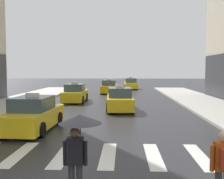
{
  "coord_description": "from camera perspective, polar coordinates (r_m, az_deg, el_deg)",
  "views": [
    {
      "loc": [
        1.29,
        -5.79,
        2.92
      ],
      "look_at": [
        0.68,
        8.0,
        1.87
      ],
      "focal_mm": 42.23,
      "sensor_mm": 36.0,
      "label": 1
    }
  ],
  "objects": [
    {
      "name": "taxi_second",
      "position": [
        19.07,
        1.68,
        -2.27
      ],
      "size": [
        2.1,
        4.62,
        1.8
      ],
      "color": "yellow",
      "rests_on": "ground"
    },
    {
      "name": "pedestrian_with_umbrella",
      "position": [
        5.93,
        -7.29,
        -9.41
      ],
      "size": [
        0.96,
        0.96,
        1.94
      ],
      "color": "#333338",
      "rests_on": "ground"
    },
    {
      "name": "taxi_third",
      "position": [
        24.21,
        -7.99,
        -0.91
      ],
      "size": [
        1.98,
        4.56,
        1.8
      ],
      "color": "yellow",
      "rests_on": "ground"
    },
    {
      "name": "taxi_lead",
      "position": [
        13.35,
        -16.63,
        -5.32
      ],
      "size": [
        2.06,
        4.6,
        1.8
      ],
      "color": "yellow",
      "rests_on": "ground"
    },
    {
      "name": "taxi_fifth",
      "position": [
        39.77,
        4.06,
        1.17
      ],
      "size": [
        2.05,
        4.6,
        1.8
      ],
      "color": "yellow",
      "rests_on": "ground"
    },
    {
      "name": "taxi_fourth",
      "position": [
        32.7,
        -0.6,
        0.49
      ],
      "size": [
        2.04,
        4.59,
        1.8
      ],
      "color": "yellow",
      "rests_on": "ground"
    },
    {
      "name": "crosswalk_markings",
      "position": [
        9.35,
        -5.7,
        -13.86
      ],
      "size": [
        11.3,
        2.8,
        0.01
      ],
      "color": "silver",
      "rests_on": "ground"
    },
    {
      "name": "pedestrian_with_backpack",
      "position": [
        6.13,
        23.05,
        -14.57
      ],
      "size": [
        0.55,
        0.43,
        1.65
      ],
      "color": "#473D33",
      "rests_on": "ground"
    }
  ]
}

